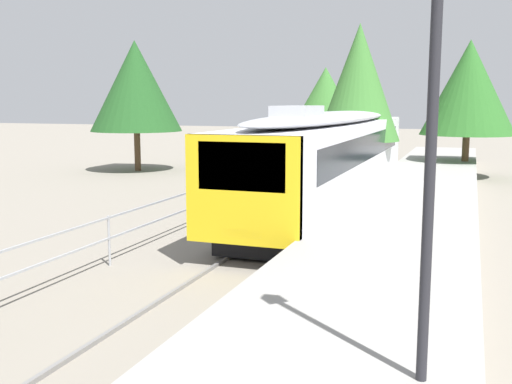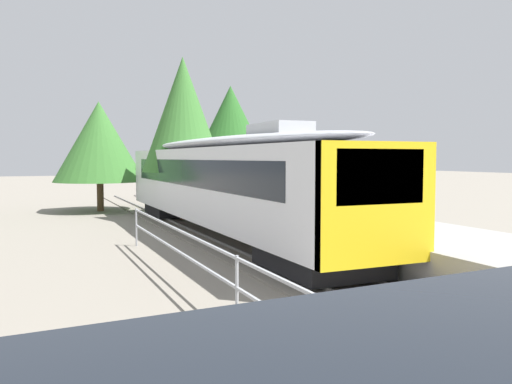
% 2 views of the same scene
% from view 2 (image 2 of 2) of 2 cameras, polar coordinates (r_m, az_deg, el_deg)
% --- Properties ---
extents(ground_plane, '(160.00, 160.00, 0.00)m').
position_cam_2_polar(ground_plane, '(10.24, -2.60, -12.74)').
color(ground_plane, gray).
extents(track_rails, '(3.20, 60.00, 0.14)m').
position_cam_2_polar(track_rails, '(11.60, 11.61, -10.64)').
color(track_rails, gray).
rests_on(track_rails, ground).
extents(commuter_train, '(2.82, 18.63, 3.74)m').
position_cam_2_polar(commuter_train, '(18.97, -3.54, 1.46)').
color(commuter_train, silver).
rests_on(commuter_train, track_rails).
extents(station_platform, '(3.90, 60.00, 0.90)m').
position_cam_2_polar(station_platform, '(13.62, 22.96, -6.93)').
color(station_platform, '#999691').
rests_on(station_platform, ground).
extents(tree_behind_station_far, '(4.83, 4.83, 7.17)m').
position_cam_2_polar(tree_behind_station_far, '(31.36, -2.79, 7.09)').
color(tree_behind_station_far, brown).
rests_on(tree_behind_station_far, ground).
extents(tree_distant_left, '(3.75, 3.75, 7.47)m').
position_cam_2_polar(tree_distant_left, '(24.17, -7.97, 8.34)').
color(tree_distant_left, brown).
rests_on(tree_distant_left, ground).
extents(tree_distant_centre, '(4.88, 4.88, 5.93)m').
position_cam_2_polar(tree_distant_centre, '(29.50, -16.76, 5.28)').
color(tree_distant_centre, brown).
rests_on(tree_distant_centre, ground).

